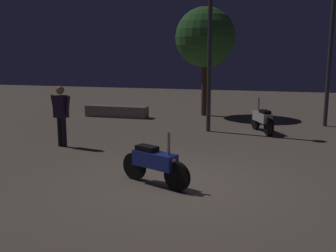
{
  "coord_description": "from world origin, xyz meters",
  "views": [
    {
      "loc": [
        1.71,
        -7.38,
        2.57
      ],
      "look_at": [
        -0.48,
        0.78,
        1.0
      ],
      "focal_mm": 42.4,
      "sensor_mm": 36.0,
      "label": 1
    }
  ],
  "objects_px": {
    "motorcycle_blue_foreground": "(155,163)",
    "streetlamp_far": "(332,24)",
    "motorcycle_white_parked_left": "(262,119)",
    "person_rider_beside": "(61,111)",
    "streetlamp_near": "(210,37)"
  },
  "relations": [
    {
      "from": "motorcycle_blue_foreground",
      "to": "streetlamp_far",
      "type": "distance_m",
      "value": 9.13
    },
    {
      "from": "streetlamp_far",
      "to": "motorcycle_white_parked_left",
      "type": "bearing_deg",
      "value": -140.58
    },
    {
      "from": "motorcycle_blue_foreground",
      "to": "person_rider_beside",
      "type": "distance_m",
      "value": 4.23
    },
    {
      "from": "motorcycle_blue_foreground",
      "to": "motorcycle_white_parked_left",
      "type": "height_order",
      "value": "same"
    },
    {
      "from": "motorcycle_white_parked_left",
      "to": "streetlamp_far",
      "type": "bearing_deg",
      "value": -74.95
    },
    {
      "from": "motorcycle_blue_foreground",
      "to": "person_rider_beside",
      "type": "bearing_deg",
      "value": 168.42
    },
    {
      "from": "person_rider_beside",
      "to": "streetlamp_near",
      "type": "relative_size",
      "value": 0.35
    },
    {
      "from": "streetlamp_near",
      "to": "person_rider_beside",
      "type": "bearing_deg",
      "value": -138.16
    },
    {
      "from": "motorcycle_blue_foreground",
      "to": "streetlamp_near",
      "type": "relative_size",
      "value": 0.33
    },
    {
      "from": "motorcycle_white_parked_left",
      "to": "person_rider_beside",
      "type": "height_order",
      "value": "person_rider_beside"
    },
    {
      "from": "motorcycle_white_parked_left",
      "to": "person_rider_beside",
      "type": "bearing_deg",
      "value": 98.71
    },
    {
      "from": "motorcycle_white_parked_left",
      "to": "streetlamp_near",
      "type": "relative_size",
      "value": 0.33
    },
    {
      "from": "streetlamp_near",
      "to": "streetlamp_far",
      "type": "xyz_separation_m",
      "value": [
        3.84,
        2.0,
        0.47
      ]
    },
    {
      "from": "motorcycle_white_parked_left",
      "to": "streetlamp_near",
      "type": "distance_m",
      "value": 3.13
    },
    {
      "from": "motorcycle_blue_foreground",
      "to": "streetlamp_near",
      "type": "xyz_separation_m",
      "value": [
        0.14,
        5.62,
        2.6
      ]
    }
  ]
}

